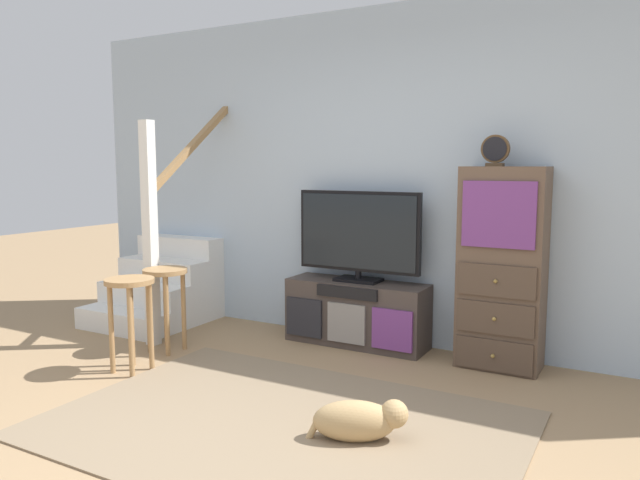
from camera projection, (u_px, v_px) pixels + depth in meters
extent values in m
plane|color=#997A56|center=(214.00, 473.00, 2.87)|extent=(20.00, 20.00, 0.00)
cube|color=#A8BCD1|center=(406.00, 178.00, 4.83)|extent=(6.40, 0.12, 2.70)
cube|color=#847056|center=(282.00, 424.00, 3.39)|extent=(2.60, 1.80, 0.01)
cube|color=#423833|center=(357.00, 313.00, 4.89)|extent=(1.15, 0.36, 0.52)
cube|color=#232328|center=(304.00, 317.00, 4.91)|extent=(0.32, 0.02, 0.31)
cube|color=gray|center=(346.00, 323.00, 4.73)|extent=(0.32, 0.02, 0.31)
cube|color=#70387F|center=(392.00, 330.00, 4.54)|extent=(0.32, 0.02, 0.31)
cube|color=black|center=(347.00, 293.00, 4.70)|extent=(0.52, 0.02, 0.09)
cube|color=black|center=(358.00, 280.00, 4.87)|extent=(0.36, 0.22, 0.02)
cylinder|color=black|center=(358.00, 275.00, 4.87)|extent=(0.05, 0.05, 0.06)
cube|color=black|center=(359.00, 231.00, 4.82)|extent=(1.04, 0.05, 0.64)
cube|color=black|center=(357.00, 232.00, 4.80)|extent=(0.99, 0.01, 0.59)
cube|color=brown|center=(502.00, 268.00, 4.29)|extent=(0.58, 0.34, 1.44)
cube|color=#4E3C2F|center=(493.00, 355.00, 4.21)|extent=(0.53, 0.02, 0.22)
sphere|color=olive|center=(493.00, 356.00, 4.19)|extent=(0.03, 0.03, 0.03)
cube|color=#4E3C2F|center=(495.00, 318.00, 4.18)|extent=(0.53, 0.02, 0.22)
sphere|color=olive|center=(494.00, 319.00, 4.16)|extent=(0.03, 0.03, 0.03)
cube|color=#4E3C2F|center=(496.00, 281.00, 4.14)|extent=(0.53, 0.02, 0.22)
sphere|color=olive|center=(495.00, 281.00, 4.13)|extent=(0.03, 0.03, 0.03)
cube|color=#70387F|center=(498.00, 215.00, 4.09)|extent=(0.49, 0.02, 0.45)
cube|color=#4C3823|center=(495.00, 165.00, 4.22)|extent=(0.12, 0.08, 0.02)
cylinder|color=brown|center=(495.00, 149.00, 4.21)|extent=(0.19, 0.04, 0.19)
cylinder|color=black|center=(495.00, 149.00, 4.18)|extent=(0.17, 0.01, 0.17)
cube|color=white|center=(122.00, 321.00, 5.27)|extent=(0.90, 0.26, 0.19)
cube|color=white|center=(144.00, 305.00, 5.48)|extent=(0.90, 0.26, 0.38)
cube|color=white|center=(164.00, 289.00, 5.69)|extent=(0.90, 0.26, 0.57)
cube|color=white|center=(182.00, 275.00, 5.91)|extent=(0.90, 0.26, 0.76)
cube|color=white|center=(199.00, 262.00, 6.12)|extent=(0.90, 0.26, 0.95)
cube|color=white|center=(150.00, 234.00, 4.81)|extent=(0.09, 0.09, 1.80)
cube|color=#9E7547|center=(201.00, 136.00, 5.28)|extent=(0.06, 1.33, 0.99)
cylinder|color=#A37A4C|center=(111.00, 329.00, 4.20)|extent=(0.04, 0.04, 0.63)
cylinder|color=#A37A4C|center=(131.00, 333.00, 4.11)|extent=(0.04, 0.04, 0.63)
cylinder|color=#A37A4C|center=(132.00, 323.00, 4.36)|extent=(0.04, 0.04, 0.63)
cylinder|color=#A37A4C|center=(151.00, 326.00, 4.27)|extent=(0.04, 0.04, 0.63)
cylinder|color=#A37A4C|center=(129.00, 281.00, 4.19)|extent=(0.34, 0.34, 0.03)
cylinder|color=#A37A4C|center=(149.00, 313.00, 4.68)|extent=(0.04, 0.04, 0.62)
cylinder|color=#A37A4C|center=(167.00, 316.00, 4.59)|extent=(0.04, 0.04, 0.62)
cylinder|color=#A37A4C|center=(166.00, 308.00, 4.84)|extent=(0.04, 0.04, 0.62)
cylinder|color=#A37A4C|center=(184.00, 311.00, 4.75)|extent=(0.04, 0.04, 0.62)
cylinder|color=#A37A4C|center=(165.00, 271.00, 4.67)|extent=(0.34, 0.34, 0.03)
ellipsoid|color=tan|center=(354.00, 421.00, 3.18)|extent=(0.48, 0.37, 0.22)
sphere|color=tan|center=(394.00, 414.00, 3.16)|extent=(0.15, 0.15, 0.15)
cylinder|color=tan|center=(315.00, 426.00, 3.20)|extent=(0.11, 0.08, 0.16)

